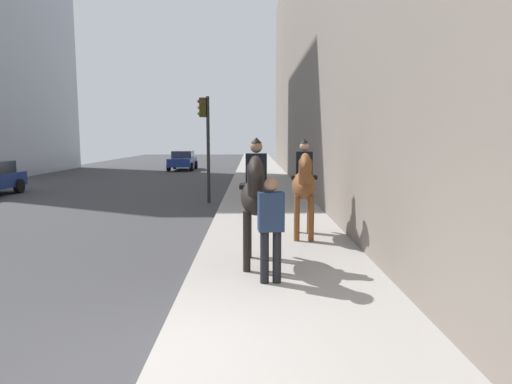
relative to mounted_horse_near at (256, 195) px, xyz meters
name	(u,v)px	position (x,y,z in m)	size (l,w,h in m)	color
sidewalk_slab	(308,364)	(-3.44, -0.51, -1.36)	(120.00, 3.38, 0.12)	gray
mounted_horse_near	(256,195)	(0.00, 0.00, 0.00)	(2.15, 0.61, 2.32)	black
mounted_horse_far	(304,183)	(2.26, -1.13, -0.03)	(2.15, 0.70, 2.29)	brown
pedestrian_greeting	(271,223)	(-0.98, -0.22, -0.32)	(0.30, 0.42, 1.70)	black
car_far_lane	(183,160)	(25.58, 5.32, -0.68)	(4.08, 1.89, 1.44)	navy
traffic_light_near_curb	(206,132)	(8.55, 1.78, 1.21)	(0.20, 0.44, 3.94)	black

